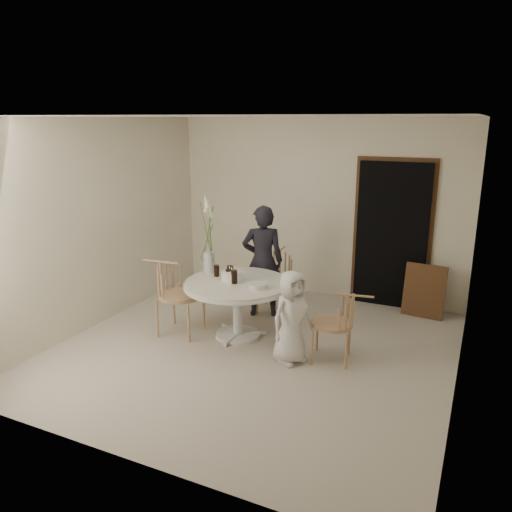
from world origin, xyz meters
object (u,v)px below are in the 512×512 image
at_px(chair_right, 343,317).
at_px(table, 237,290).
at_px(girl, 263,261).
at_px(birthday_cake, 232,276).
at_px(boy, 292,317).
at_px(chair_left, 170,286).
at_px(flower_vase, 209,245).
at_px(chair_far, 277,271).

bearing_deg(chair_right, table, -103.72).
bearing_deg(girl, birthday_cake, 61.01).
xyz_separation_m(girl, boy, (0.87, -1.15, -0.24)).
height_order(chair_left, boy, boy).
bearing_deg(girl, chair_right, 122.24).
relative_size(chair_right, chair_left, 0.86).
bearing_deg(chair_left, girl, -44.48).
bearing_deg(birthday_cake, chair_right, -4.04).
relative_size(table, birthday_cake, 5.26).
height_order(chair_right, boy, boy).
bearing_deg(chair_right, birthday_cake, -103.81).
bearing_deg(flower_vase, birthday_cake, -23.75).
height_order(chair_left, girl, girl).
bearing_deg(table, girl, 91.43).
xyz_separation_m(table, boy, (0.85, -0.34, -0.08)).
distance_m(table, chair_right, 1.37).
distance_m(chair_left, birthday_cake, 0.82).
relative_size(birthday_cake, flower_vase, 0.25).
bearing_deg(boy, flower_vase, 98.12).
xyz_separation_m(chair_right, flower_vase, (-1.88, 0.29, 0.56)).
xyz_separation_m(boy, flower_vase, (-1.37, 0.54, 0.55)).
xyz_separation_m(table, chair_far, (0.06, 1.15, -0.06)).
bearing_deg(chair_far, chair_right, -48.41).
height_order(chair_far, birthday_cake, birthday_cake).
relative_size(chair_far, girl, 0.55).
distance_m(chair_left, flower_vase, 0.72).
relative_size(girl, boy, 1.45).
bearing_deg(flower_vase, chair_far, 58.86).
distance_m(table, boy, 0.92).
distance_m(chair_right, flower_vase, 1.98).
bearing_deg(chair_right, boy, -73.92).
distance_m(chair_right, girl, 1.67).
bearing_deg(girl, table, 66.71).
relative_size(chair_far, chair_right, 1.04).
distance_m(girl, flower_vase, 0.84).
relative_size(table, chair_far, 1.56).
relative_size(boy, birthday_cake, 4.25).
distance_m(chair_left, boy, 1.70).
xyz_separation_m(chair_left, birthday_cake, (0.76, 0.23, 0.17)).
height_order(table, chair_right, chair_right).
bearing_deg(chair_far, birthday_cake, -101.88).
xyz_separation_m(chair_far, boy, (0.79, -1.49, -0.01)).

